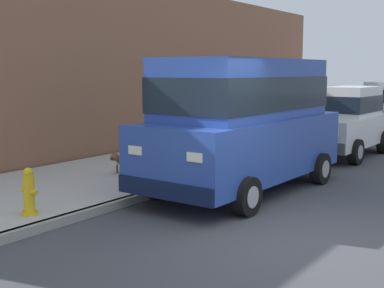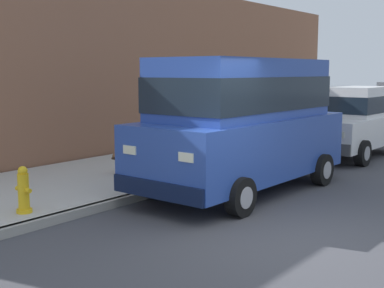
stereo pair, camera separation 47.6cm
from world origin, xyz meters
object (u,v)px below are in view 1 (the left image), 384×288
Objects in this scene: car_white_hatchback at (341,120)px; fire_hydrant at (29,193)px; car_blue_van at (244,119)px; dog_brown at (121,159)px.

car_white_hatchback is 9.28m from fire_hydrant.
car_blue_van is 1.29× the size of car_white_hatchback.
car_blue_van is 4.18m from fire_hydrant.
fire_hydrant is (1.13, -3.25, 0.05)m from dog_brown.
car_white_hatchback reaches higher than dog_brown.
dog_brown is at bearing -114.52° from car_white_hatchback.
fire_hydrant is at bearing -112.24° from car_blue_van.
car_blue_van reaches higher than fire_hydrant.
fire_hydrant is (-1.56, -9.14, -0.50)m from car_white_hatchback.
car_white_hatchback is 5.28× the size of fire_hydrant.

